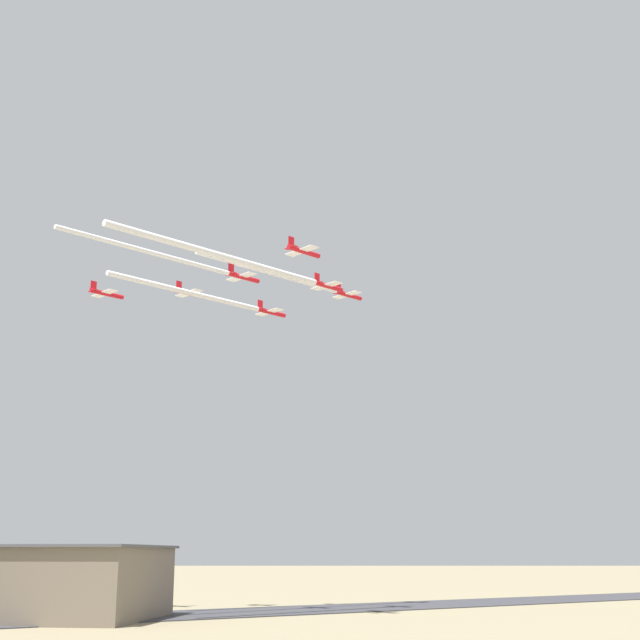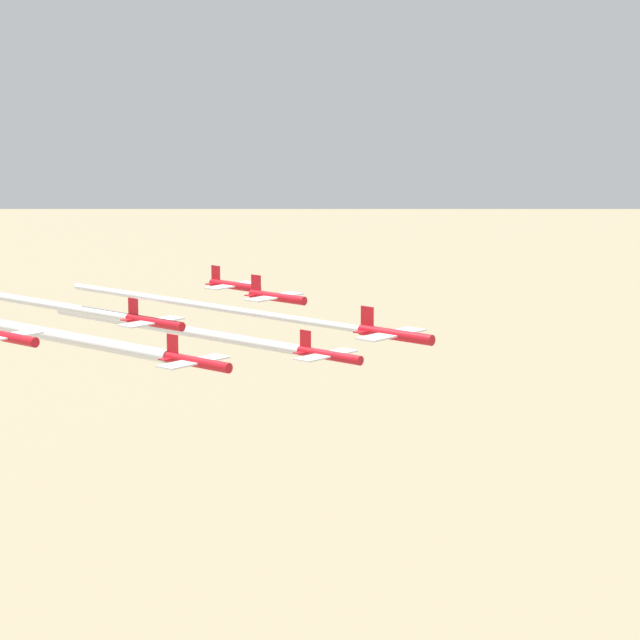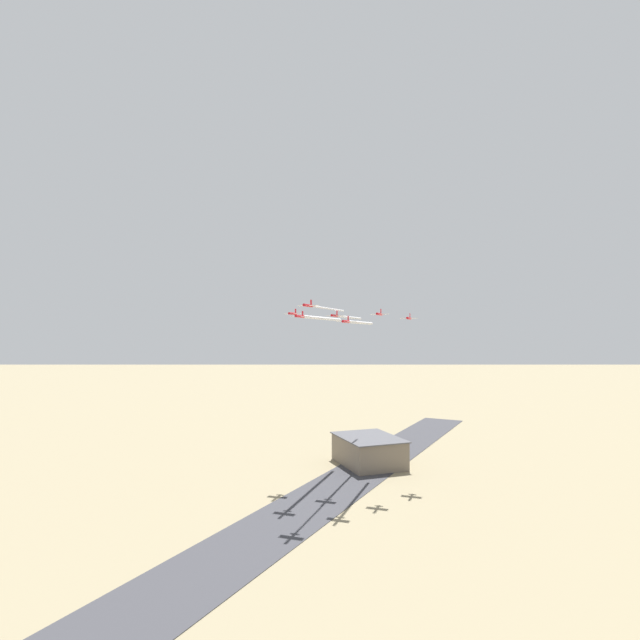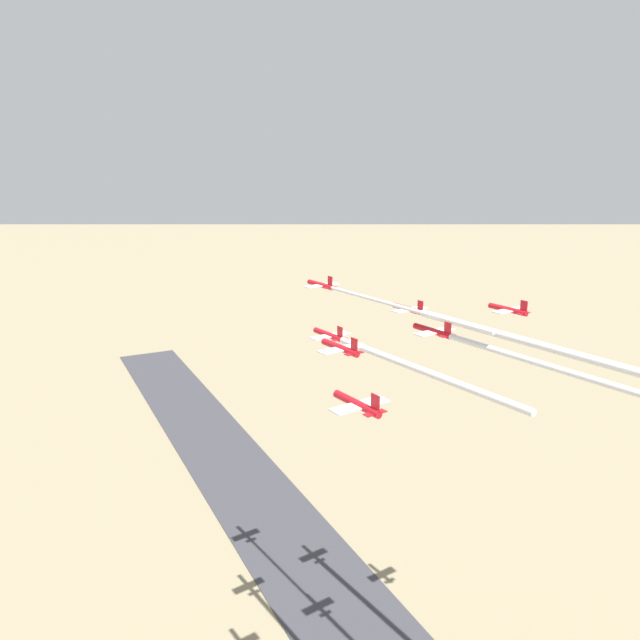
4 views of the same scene
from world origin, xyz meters
TOP-DOWN VIEW (x-y plane):
  - ground_plane at (0.00, 0.00)m, footprint 3000.00×3000.00m
  - runway_strip at (-47.87, 57.80)m, footprint 299.12×322.81m
  - hangar at (-3.50, 11.87)m, footprint 35.13×26.46m
  - jet_0 at (-47.61, 57.59)m, footprint 7.69×7.58m
  - jet_1 at (-40.85, 39.54)m, footprint 7.69×7.58m
  - jet_2 at (-28.55, 54.73)m, footprint 7.69×7.58m
  - jet_3 at (-34.09, 21.50)m, footprint 7.69×7.58m
  - jet_4 at (-21.79, 36.68)m, footprint 7.69×7.58m
  - jet_5 at (-9.50, 51.87)m, footprint 7.69×7.58m
  - jet_6 at (-27.33, 3.45)m, footprint 7.69×7.58m
  - smoke_trail_0 at (-28.27, 41.93)m, footprint 33.05×26.95m
  - smoke_trail_1 at (-22.11, 24.37)m, footprint 32.13×26.32m
  - smoke_trail_2 at (-4.97, 35.63)m, footprint 41.95×34.34m
  - smoke_trail_4 at (-2.87, 21.36)m, footprint 32.39×26.49m

SIDE VIEW (x-z plane):
  - ground_plane at x=0.00m, z-range 0.00..0.00m
  - runway_strip at x=-47.87m, z-range 0.00..0.20m
  - hangar at x=-3.50m, z-range 0.02..13.44m
  - smoke_trail_1 at x=-22.11m, z-range 67.26..68.40m
  - jet_1 at x=-40.85m, z-range 66.44..69.29m
  - jet_6 at x=-27.33m, z-range 68.43..71.29m
  - smoke_trail_2 at x=-4.97m, z-range 69.40..70.75m
  - jet_2 at x=-28.55m, z-range 68.69..71.54m
  - smoke_trail_4 at x=-2.87m, z-range 70.30..71.26m
  - jet_4 at x=-21.79m, z-range 69.40..72.25m
  - jet_3 at x=-34.09m, z-range 69.82..72.67m
  - jet_5 at x=-9.50m, z-range 70.49..73.34m
  - smoke_trail_0 at x=-28.27m, z-range 73.07..73.78m
  - jet_0 at x=-47.61m, z-range 72.04..74.90m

